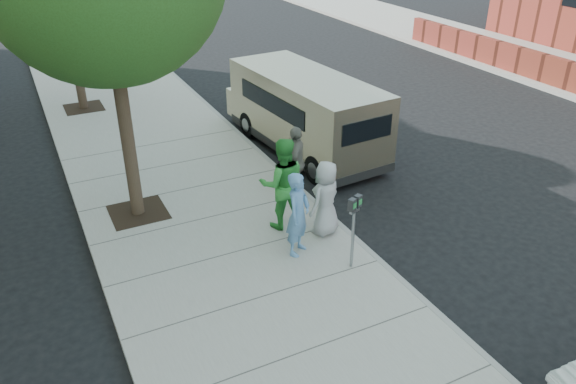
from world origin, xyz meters
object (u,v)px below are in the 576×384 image
object	(u,v)px
van	(304,111)
person_green_shirt	(282,184)
parking_meter	(354,217)
person_officer	(298,214)
person_gray_shirt	(326,198)
person_striped_polo	(296,162)

from	to	relation	value
van	person_green_shirt	world-z (taller)	person_green_shirt
parking_meter	person_green_shirt	world-z (taller)	person_green_shirt
person_officer	person_gray_shirt	xyz separation A→B (m)	(0.83, 0.39, -0.06)
parking_meter	van	bearing A→B (deg)	47.67
person_striped_polo	person_officer	bearing A→B (deg)	8.50
parking_meter	person_gray_shirt	bearing A→B (deg)	59.96
parking_meter	person_striped_polo	distance (m)	3.02
parking_meter	van	size ratio (longest dim) A/B	0.25
van	person_striped_polo	bearing A→B (deg)	-126.15
van	person_striped_polo	xyz separation A→B (m)	(-1.55, -2.56, -0.13)
parking_meter	person_officer	world-z (taller)	person_officer
person_green_shirt	parking_meter	bearing A→B (deg)	121.42
person_gray_shirt	person_striped_polo	size ratio (longest dim) A/B	0.94
parking_meter	person_officer	xyz separation A→B (m)	(-0.68, 0.88, -0.22)
person_officer	person_green_shirt	world-z (taller)	person_green_shirt
person_officer	person_green_shirt	size ratio (longest dim) A/B	0.86
person_green_shirt	person_striped_polo	world-z (taller)	person_green_shirt
van	person_gray_shirt	xyz separation A→B (m)	(-1.76, -4.28, -0.18)
person_gray_shirt	person_striped_polo	xyz separation A→B (m)	(0.21, 1.72, 0.05)
person_green_shirt	person_striped_polo	bearing A→B (deg)	-112.52
person_officer	person_gray_shirt	bearing A→B (deg)	-12.78
van	person_gray_shirt	size ratio (longest dim) A/B	3.68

